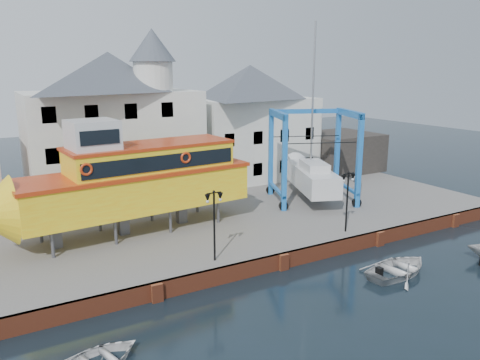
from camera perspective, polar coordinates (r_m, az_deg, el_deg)
ground at (r=28.91m, az=5.26°, el=-10.80°), size 140.00×140.00×0.00m
hardstanding at (r=37.67m, az=-4.35°, el=-4.13°), size 44.00×22.00×1.00m
quay_wall at (r=28.79m, az=5.16°, el=-9.82°), size 44.00×0.47×1.00m
building_white_main at (r=41.48m, az=-15.12°, el=6.74°), size 14.00×8.30×14.00m
building_white_right at (r=47.51m, az=1.22°, el=7.09°), size 12.00×8.00×11.20m
shed_dark at (r=52.31m, az=11.80°, el=3.41°), size 8.00×7.00×4.00m
lamp_post_left at (r=26.49m, az=-3.18°, el=-3.41°), size 1.12×0.32×4.20m
lamp_post_right at (r=32.05m, az=13.02°, el=-0.76°), size 1.12×0.32×4.20m
tour_boat at (r=31.59m, az=-14.26°, el=-0.13°), size 18.10×5.73×7.75m
travel_lift at (r=40.22m, az=8.43°, el=1.19°), size 8.19×9.82×14.48m
motorboat_b at (r=29.75m, az=18.73°, el=-10.77°), size 5.07×3.91×0.97m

